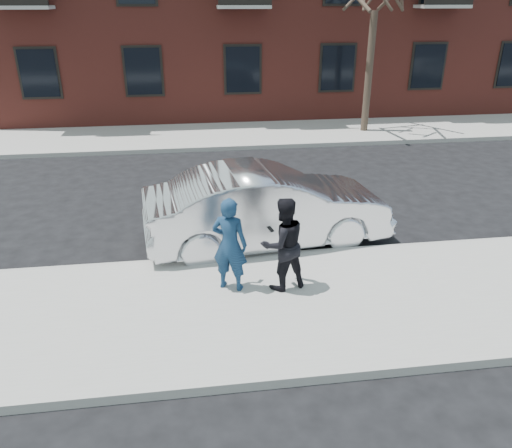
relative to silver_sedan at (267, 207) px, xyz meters
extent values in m
plane|color=black|center=(0.61, -2.31, -0.83)|extent=(100.00, 100.00, 0.00)
cube|color=gray|center=(0.61, -2.56, -0.75)|extent=(50.00, 3.50, 0.15)
cube|color=#999691|center=(0.61, -0.76, -0.75)|extent=(50.00, 0.10, 0.15)
cube|color=gray|center=(0.61, 8.94, -0.75)|extent=(50.00, 3.50, 0.15)
cube|color=#999691|center=(0.61, 7.14, -0.75)|extent=(50.00, 0.10, 0.15)
cube|color=black|center=(-6.89, 10.63, 1.37)|extent=(1.30, 0.06, 1.70)
cube|color=black|center=(4.51, 10.63, 1.37)|extent=(1.30, 0.06, 1.70)
cylinder|color=#34271F|center=(5.11, 8.69, 1.42)|extent=(0.26, 0.26, 4.20)
imported|color=silver|center=(0.00, 0.00, 0.00)|extent=(5.20, 2.33, 1.66)
imported|color=navy|center=(-0.94, -1.91, 0.16)|extent=(0.72, 0.61, 1.67)
cube|color=black|center=(-0.90, -1.69, 0.56)|extent=(0.11, 0.14, 0.08)
imported|color=black|center=(-0.05, -2.00, 0.15)|extent=(0.95, 0.83, 1.65)
cube|color=black|center=(-0.25, -1.87, 0.38)|extent=(0.12, 0.15, 0.06)
camera|label=1|loc=(-1.52, -9.35, 3.92)|focal=35.00mm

